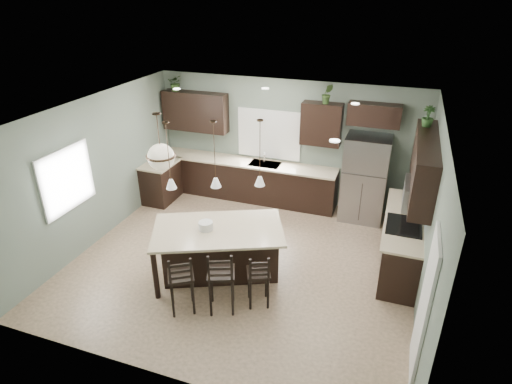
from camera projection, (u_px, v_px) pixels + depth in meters
The scene contains 33 objects.
ground at pixel (244, 261), 7.91m from camera, with size 6.00×6.00×0.00m, color #9E8466.
pantry_door at pixel (424, 308), 5.26m from camera, with size 0.04×0.82×2.04m, color white.
window_back at pixel (269, 134), 9.66m from camera, with size 1.35×0.02×1.00m, color white.
window_left at pixel (66, 179), 7.43m from camera, with size 0.02×1.10×1.00m, color white.
left_return_cabs at pixel (161, 182), 9.95m from camera, with size 0.60×0.90×0.90m, color black.
left_return_countertop at pixel (160, 164), 9.74m from camera, with size 0.66×0.96×0.04m, color #C7B696.
back_lower_cabs at pixel (247, 180), 10.04m from camera, with size 4.20×0.60×0.90m, color black.
back_countertop at pixel (246, 162), 9.81m from camera, with size 4.20×0.66×0.04m, color #C7B696.
sink_inset at pixel (265, 164), 9.67m from camera, with size 0.70×0.45×0.01m, color gray.
faucet at pixel (264, 159), 9.59m from camera, with size 0.02×0.02×0.28m, color silver.
back_upper_left at pixel (195, 112), 9.87m from camera, with size 1.55×0.34×0.90m, color black.
back_upper_right at pixel (321, 124), 9.00m from camera, with size 0.85×0.34×0.90m, color black.
fridge_header at pixel (374, 115), 8.56m from camera, with size 1.05×0.34×0.45m, color black.
right_lower_cabs at pixel (402, 242), 7.65m from camera, with size 0.60×2.35×0.90m, color black.
right_countertop at pixel (404, 219), 7.45m from camera, with size 0.66×2.35×0.04m, color #C7B696.
cooktop at pixel (404, 226), 7.21m from camera, with size 0.58×0.75×0.02m, color black.
wall_oven_front at pixel (383, 247), 7.51m from camera, with size 0.01×0.72×0.60m, color gray.
right_upper_cabs at pixel (424, 166), 6.95m from camera, with size 0.34×2.35×0.90m, color black.
microwave at pixel (416, 194), 6.91m from camera, with size 0.40×0.75×0.40m, color gray.
refrigerator at pixel (364, 179), 8.98m from camera, with size 0.90×0.74×1.85m, color gray.
kitchen_island at pixel (219, 252), 7.35m from camera, with size 2.16×1.23×0.92m, color black.
serving_dish at pixel (206, 226), 7.10m from camera, with size 0.24×0.24×0.14m, color silver.
bar_stool_left at pixel (181, 282), 6.51m from camera, with size 0.39×0.39×1.05m, color black.
bar_stool_center at pixel (221, 280), 6.51m from camera, with size 0.41×0.41×1.12m, color black.
bar_stool_right at pixel (258, 279), 6.66m from camera, with size 0.36×0.36×0.96m, color black.
pendant_left at pixel (169, 156), 6.51m from camera, with size 0.17×0.17×1.10m, color white, non-canonical shape.
pendant_center at pixel (215, 155), 6.56m from camera, with size 0.17×0.17×1.10m, color white, non-canonical shape.
pendant_right at pixel (260, 153), 6.61m from camera, with size 0.17×0.17×1.10m, color white, non-canonical shape.
chandelier at pixel (159, 142), 6.91m from camera, with size 0.49×0.49×0.97m, color #EFE4C3, non-canonical shape.
plant_back_left at pixel (176, 83), 9.70m from camera, with size 0.33×0.29×0.37m, color #2D4B21.
plant_back_right at pixel (327, 94), 8.66m from camera, with size 0.22×0.18×0.40m, color #324E22.
plant_right_wall at pixel (428, 116), 7.28m from camera, with size 0.20×0.20×0.36m, color #274C21.
room_shell at pixel (243, 177), 7.16m from camera, with size 6.00×6.00×6.00m.
Camera 1 is at (2.37, -6.10, 4.62)m, focal length 30.00 mm.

